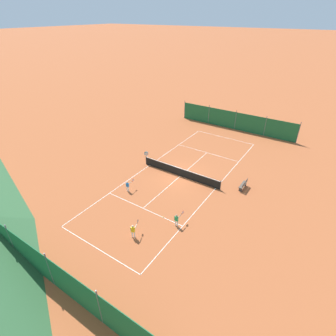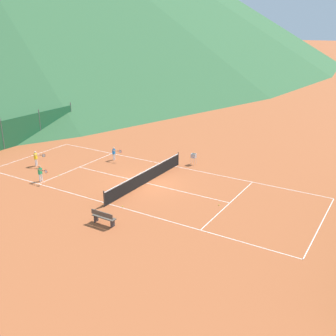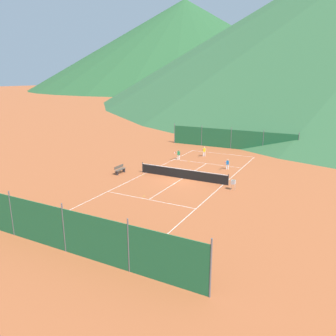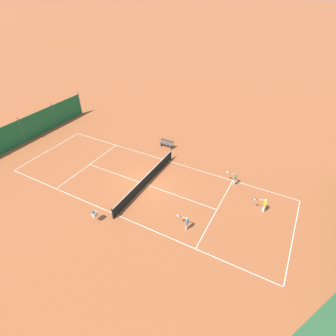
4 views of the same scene
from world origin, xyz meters
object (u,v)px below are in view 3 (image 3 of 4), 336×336
player_far_baseline (227,163)px  ball_hopper (233,183)px  tennis_net (183,173)px  player_near_baseline (178,154)px  tennis_ball_by_net_left (142,175)px  alpine_chalet (284,96)px  tennis_ball_alley_right (144,196)px  tennis_ball_alley_left (189,161)px  player_far_service (204,151)px  courtside_bench (120,169)px

player_far_baseline → ball_hopper: bearing=-67.9°
tennis_net → player_near_baseline: player_near_baseline is taller
tennis_ball_by_net_left → ball_hopper: size_ratio=0.07×
ball_hopper → alpine_chalet: bearing=93.8°
player_far_baseline → alpine_chalet: alpine_chalet is taller
tennis_ball_alley_right → tennis_ball_alley_left: (-1.47, 12.36, 0.00)m
player_near_baseline → tennis_ball_alley_right: size_ratio=18.00×
player_far_service → player_far_baseline: player_far_service is taller
player_far_baseline → player_near_baseline: player_near_baseline is taller
tennis_ball_alley_left → ball_hopper: size_ratio=0.07×
player_far_service → alpine_chalet: (3.97, 32.79, 5.11)m
player_near_baseline → courtside_bench: 8.50m
alpine_chalet → tennis_ball_alley_left: bearing=-97.3°
tennis_ball_by_net_left → tennis_ball_alley_right: same height
tennis_ball_alley_right → tennis_ball_alley_left: size_ratio=1.00×
tennis_net → player_far_baseline: player_far_baseline is taller
player_far_service → tennis_ball_by_net_left: size_ratio=18.40×
tennis_ball_by_net_left → courtside_bench: bearing=-168.1°
tennis_ball_alley_left → ball_hopper: ball_hopper is taller
player_near_baseline → tennis_ball_alley_right: bearing=-76.8°
player_near_baseline → tennis_ball_alley_left: bearing=-8.0°
tennis_net → alpine_chalet: (2.45, 42.27, 5.32)m
player_far_baseline → alpine_chalet: size_ratio=0.09×
ball_hopper → alpine_chalet: alpine_chalet is taller
player_far_baseline → courtside_bench: (-9.17, -6.56, -0.21)m
tennis_net → tennis_ball_by_net_left: tennis_net is taller
player_far_service → tennis_ball_alley_right: (0.82, -15.46, -0.68)m
tennis_net → tennis_ball_alley_right: bearing=-96.7°
tennis_ball_alley_right → courtside_bench: (-5.64, 4.51, 0.42)m
tennis_net → tennis_ball_by_net_left: size_ratio=139.09×
tennis_net → player_far_service: player_far_service is taller
tennis_net → tennis_ball_by_net_left: 4.12m
tennis_ball_by_net_left → ball_hopper: bearing=-0.2°
player_near_baseline → tennis_ball_by_net_left: player_near_baseline is taller
tennis_net → ball_hopper: bearing=-10.6°
player_near_baseline → ball_hopper: bearing=-40.3°
player_near_baseline → ball_hopper: 11.73m
player_far_service → alpine_chalet: bearing=83.1°
player_near_baseline → tennis_ball_by_net_left: bearing=-92.5°
tennis_ball_alley_left → courtside_bench: courtside_bench is taller
player_far_service → player_near_baseline: player_far_service is taller
tennis_net → ball_hopper: size_ratio=10.31×
tennis_ball_by_net_left → courtside_bench: courtside_bench is taller
player_far_service → ball_hopper: size_ratio=1.36×
player_near_baseline → tennis_ball_alley_right: (2.95, -12.57, -0.66)m
tennis_net → player_far_service: (-1.53, 9.49, 0.21)m
courtside_bench → player_near_baseline: bearing=71.5°
tennis_ball_by_net_left → player_far_service: bearing=76.8°
tennis_ball_alley_left → player_near_baseline: bearing=172.0°
tennis_ball_by_net_left → tennis_ball_alley_left: same height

